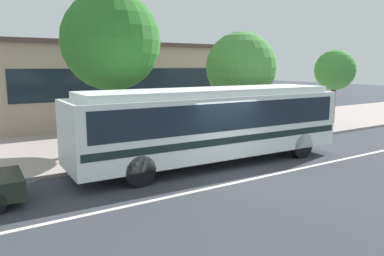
{
  "coord_description": "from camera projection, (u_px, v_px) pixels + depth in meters",
  "views": [
    {
      "loc": [
        -7.8,
        -9.63,
        3.7
      ],
      "look_at": [
        -0.15,
        2.31,
        1.3
      ],
      "focal_mm": 34.65,
      "sensor_mm": 36.0,
      "label": 1
    }
  ],
  "objects": [
    {
      "name": "ground_plane",
      "position": [
        232.0,
        174.0,
        12.76
      ],
      "size": [
        120.0,
        120.0,
        0.0
      ],
      "primitive_type": "plane",
      "color": "#34373F"
    },
    {
      "name": "sidewalk_slab",
      "position": [
        145.0,
        139.0,
        18.48
      ],
      "size": [
        60.0,
        8.0,
        0.12
      ],
      "primitive_type": "cube",
      "color": "#A2928F",
      "rests_on": "ground_plane"
    },
    {
      "name": "lane_stripe_center",
      "position": [
        247.0,
        180.0,
        12.1
      ],
      "size": [
        56.0,
        0.16,
        0.01
      ],
      "primitive_type": "cube",
      "color": "silver",
      "rests_on": "ground_plane"
    },
    {
      "name": "transit_bus",
      "position": [
        212.0,
        120.0,
        13.9
      ],
      "size": [
        10.73,
        2.92,
        2.86
      ],
      "color": "white",
      "rests_on": "ground_plane"
    },
    {
      "name": "pedestrian_waiting_near_sign",
      "position": [
        267.0,
        118.0,
        18.41
      ],
      "size": [
        0.48,
        0.48,
        1.67
      ],
      "color": "#393536",
      "rests_on": "sidewalk_slab"
    },
    {
      "name": "pedestrian_walking_along_curb",
      "position": [
        191.0,
        126.0,
        16.04
      ],
      "size": [
        0.45,
        0.45,
        1.66
      ],
      "color": "#18304E",
      "rests_on": "sidewalk_slab"
    },
    {
      "name": "pedestrian_standing_by_tree",
      "position": [
        168.0,
        130.0,
        14.95
      ],
      "size": [
        0.46,
        0.46,
        1.69
      ],
      "color": "navy",
      "rests_on": "sidewalk_slab"
    },
    {
      "name": "bus_stop_sign",
      "position": [
        274.0,
        109.0,
        18.1
      ],
      "size": [
        0.13,
        0.44,
        2.3
      ],
      "color": "gray",
      "rests_on": "sidewalk_slab"
    },
    {
      "name": "street_tree_near_stop",
      "position": [
        111.0,
        42.0,
        15.38
      ],
      "size": [
        4.12,
        4.12,
        6.63
      ],
      "color": "brown",
      "rests_on": "sidewalk_slab"
    },
    {
      "name": "street_tree_mid_block",
      "position": [
        241.0,
        68.0,
        19.05
      ],
      "size": [
        3.62,
        3.62,
        5.3
      ],
      "color": "brown",
      "rests_on": "sidewalk_slab"
    },
    {
      "name": "street_tree_far_end",
      "position": [
        335.0,
        70.0,
        22.9
      ],
      "size": [
        2.48,
        2.48,
        4.55
      ],
      "color": "brown",
      "rests_on": "sidewalk_slab"
    },
    {
      "name": "station_building",
      "position": [
        115.0,
        83.0,
        25.15
      ],
      "size": [
        15.8,
        7.88,
        5.07
      ],
      "color": "tan",
      "rests_on": "ground_plane"
    }
  ]
}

